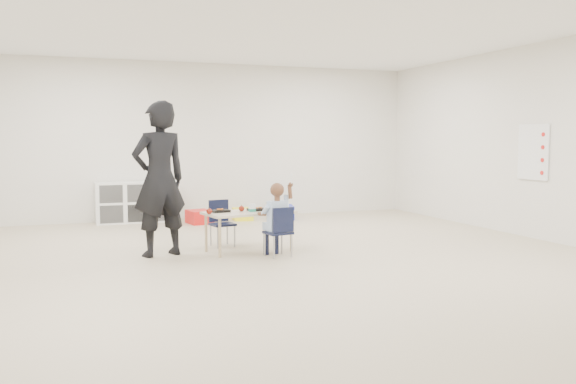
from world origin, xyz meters
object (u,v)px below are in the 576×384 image
object	(u,v)px
chair_near	(278,232)
adult	(159,179)
child	(278,217)
cubby_shelf	(138,202)
table	(249,231)

from	to	relation	value
chair_near	adult	bearing A→B (deg)	148.30
child	cubby_shelf	size ratio (longest dim) A/B	0.69
chair_near	table	bearing A→B (deg)	106.70
child	adult	xyz separation A→B (m)	(-1.34, 0.55, 0.46)
cubby_shelf	child	bearing A→B (deg)	-71.36
child	adult	bearing A→B (deg)	148.30
table	child	world-z (taller)	child
table	chair_near	distance (m)	0.52
table	adult	size ratio (longest dim) A/B	0.63
adult	child	bearing A→B (deg)	140.44
table	cubby_shelf	bearing A→B (deg)	97.96
child	cubby_shelf	bearing A→B (deg)	99.10
table	adult	bearing A→B (deg)	166.37
table	chair_near	bearing A→B (deg)	-73.30
table	cubby_shelf	size ratio (longest dim) A/B	0.86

